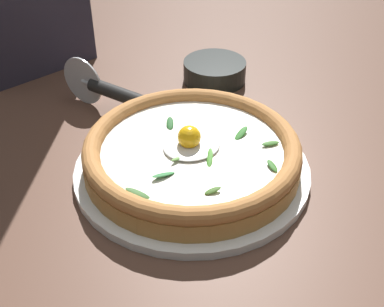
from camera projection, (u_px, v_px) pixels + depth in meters
The scene contains 5 objects.
ground_plane at pixel (220, 188), 0.69m from camera, with size 2.40×2.40×0.03m, color brown.
pizza_plate at pixel (192, 169), 0.69m from camera, with size 0.32×0.32×0.01m, color white.
pizza at pixel (192, 152), 0.67m from camera, with size 0.29×0.29×0.06m.
side_bowl at pixel (215, 71), 0.89m from camera, with size 0.11×0.11×0.04m, color black.
pizza_cutter at pixel (106, 89), 0.79m from camera, with size 0.08×0.15×0.08m.
Camera 1 is at (-0.30, -0.43, 0.43)m, focal length 47.26 mm.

